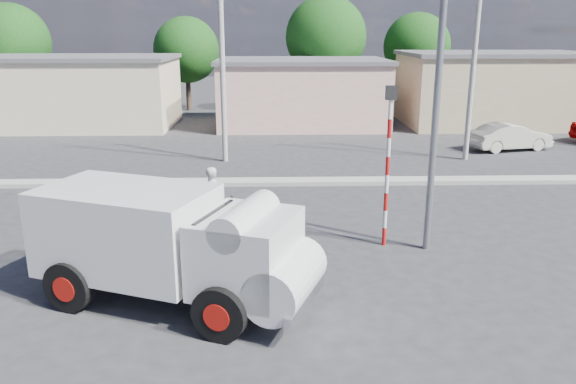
{
  "coord_description": "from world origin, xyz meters",
  "views": [
    {
      "loc": [
        0.12,
        -12.95,
        5.73
      ],
      "look_at": [
        0.57,
        2.34,
        1.3
      ],
      "focal_mm": 35.0,
      "sensor_mm": 36.0,
      "label": 1
    }
  ],
  "objects_px": {
    "truck": "(175,244)",
    "cyclist": "(214,207)",
    "traffic_pole": "(388,153)",
    "streetlight": "(433,62)",
    "bicycle": "(214,218)",
    "car_cream": "(510,137)"
  },
  "relations": [
    {
      "from": "truck",
      "to": "bicycle",
      "type": "xyz_separation_m",
      "value": [
        0.41,
        4.11,
        -0.83
      ]
    },
    {
      "from": "truck",
      "to": "streetlight",
      "type": "bearing_deg",
      "value": 47.54
    },
    {
      "from": "truck",
      "to": "traffic_pole",
      "type": "relative_size",
      "value": 1.47
    },
    {
      "from": "truck",
      "to": "streetlight",
      "type": "relative_size",
      "value": 0.71
    },
    {
      "from": "cyclist",
      "to": "traffic_pole",
      "type": "height_order",
      "value": "traffic_pole"
    },
    {
      "from": "car_cream",
      "to": "streetlight",
      "type": "height_order",
      "value": "streetlight"
    },
    {
      "from": "truck",
      "to": "car_cream",
      "type": "xyz_separation_m",
      "value": [
        13.83,
        15.83,
        -0.72
      ]
    },
    {
      "from": "truck",
      "to": "cyclist",
      "type": "distance_m",
      "value": 4.16
    },
    {
      "from": "truck",
      "to": "bicycle",
      "type": "distance_m",
      "value": 4.21
    },
    {
      "from": "cyclist",
      "to": "bicycle",
      "type": "bearing_deg",
      "value": -0.0
    },
    {
      "from": "car_cream",
      "to": "traffic_pole",
      "type": "bearing_deg",
      "value": 131.76
    },
    {
      "from": "truck",
      "to": "streetlight",
      "type": "xyz_separation_m",
      "value": [
        6.09,
        3.0,
        3.58
      ]
    },
    {
      "from": "traffic_pole",
      "to": "streetlight",
      "type": "distance_m",
      "value": 2.56
    },
    {
      "from": "car_cream",
      "to": "streetlight",
      "type": "xyz_separation_m",
      "value": [
        -7.74,
        -12.84,
        4.3
      ]
    },
    {
      "from": "car_cream",
      "to": "traffic_pole",
      "type": "distance_m",
      "value": 15.37
    },
    {
      "from": "traffic_pole",
      "to": "cyclist",
      "type": "bearing_deg",
      "value": 170.26
    },
    {
      "from": "bicycle",
      "to": "car_cream",
      "type": "xyz_separation_m",
      "value": [
        13.42,
        11.72,
        0.11
      ]
    },
    {
      "from": "truck",
      "to": "cyclist",
      "type": "height_order",
      "value": "truck"
    },
    {
      "from": "cyclist",
      "to": "streetlight",
      "type": "xyz_separation_m",
      "value": [
        5.68,
        -1.11,
        4.09
      ]
    },
    {
      "from": "streetlight",
      "to": "car_cream",
      "type": "bearing_deg",
      "value": 58.89
    },
    {
      "from": "bicycle",
      "to": "traffic_pole",
      "type": "distance_m",
      "value": 5.22
    },
    {
      "from": "cyclist",
      "to": "car_cream",
      "type": "xyz_separation_m",
      "value": [
        13.42,
        11.72,
        -0.21
      ]
    }
  ]
}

